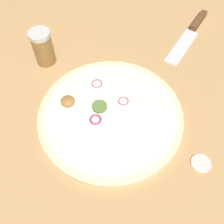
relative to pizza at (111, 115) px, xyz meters
The scene contains 5 objects.
ground_plane 0.01m from the pizza, 68.59° to the left, with size 3.00×3.00×0.00m, color tan.
pizza is the anchor object (origin of this frame).
knife 0.42m from the pizza, 140.31° to the left, with size 0.24×0.17×0.02m.
spice_jar 0.27m from the pizza, 136.69° to the right, with size 0.06×0.06×0.10m.
loose_cap 0.24m from the pizza, 57.91° to the left, with size 0.05×0.05×0.01m.
Camera 1 is at (0.35, -0.00, 0.56)m, focal length 42.00 mm.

